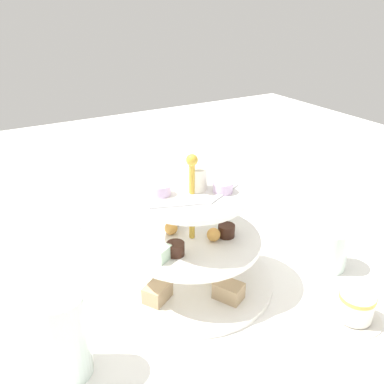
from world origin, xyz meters
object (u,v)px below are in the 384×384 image
object	(u,v)px
water_glass_tall_right	(64,336)
butter_knife_left	(66,236)
tiered_serving_stand	(192,249)
water_glass_short_left	(331,249)
teacup_with_saucer	(356,308)

from	to	relation	value
water_glass_tall_right	butter_knife_left	world-z (taller)	water_glass_tall_right
tiered_serving_stand	water_glass_tall_right	world-z (taller)	tiered_serving_stand
tiered_serving_stand	water_glass_tall_right	bearing A→B (deg)	-160.17
water_glass_tall_right	butter_knife_left	bearing A→B (deg)	75.49
water_glass_tall_right	water_glass_short_left	xyz separation A→B (m)	(0.51, -0.00, -0.03)
water_glass_tall_right	water_glass_short_left	bearing A→B (deg)	-0.17
water_glass_short_left	butter_knife_left	bearing A→B (deg)	137.97
teacup_with_saucer	butter_knife_left	size ratio (longest dim) A/B	0.53
butter_knife_left	water_glass_tall_right	bearing A→B (deg)	40.34
water_glass_tall_right	butter_knife_left	xyz separation A→B (m)	(0.10, 0.37, -0.07)
tiered_serving_stand	water_glass_short_left	bearing A→B (deg)	-20.25
butter_knife_left	tiered_serving_stand	bearing A→B (deg)	84.62
tiered_serving_stand	teacup_with_saucer	bearing A→B (deg)	-51.34
teacup_with_saucer	butter_knife_left	world-z (taller)	teacup_with_saucer
teacup_with_saucer	butter_knife_left	xyz separation A→B (m)	(-0.34, 0.50, -0.02)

